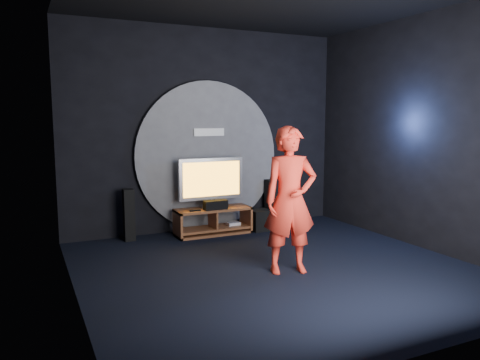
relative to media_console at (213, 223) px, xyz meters
name	(u,v)px	position (x,y,z in m)	size (l,w,h in m)	color
floor	(276,268)	(0.07, -2.05, -0.20)	(5.00, 5.00, 0.00)	black
back_wall	(207,130)	(0.07, 0.45, 1.55)	(5.00, 0.04, 3.50)	black
front_wall	(435,146)	(0.07, -4.55, 1.55)	(5.00, 0.04, 3.50)	black
left_wall	(69,139)	(-2.43, -2.05, 1.55)	(0.04, 5.00, 3.50)	black
right_wall	(423,133)	(2.57, -2.05, 1.55)	(0.04, 5.00, 3.50)	black
wall_disc_panel	(208,156)	(0.07, 0.39, 1.11)	(2.60, 0.11, 2.60)	#515156
media_console	(213,223)	(0.00, 0.00, 0.00)	(1.29, 0.45, 0.45)	brown
tv	(211,181)	(-0.01, 0.07, 0.72)	(1.14, 0.22, 0.84)	#A6A7AE
center_speaker	(216,205)	(-0.01, -0.12, 0.33)	(0.40, 0.15, 0.15)	black
remote	(195,210)	(-0.37, -0.12, 0.27)	(0.18, 0.05, 0.02)	black
tower_speaker_left	(129,215)	(-1.39, 0.19, 0.22)	(0.17, 0.19, 0.84)	black
tower_speaker_right	(271,202)	(1.22, 0.21, 0.22)	(0.17, 0.19, 0.84)	black
subwoofer	(260,220)	(0.84, -0.10, -0.01)	(0.33, 0.33, 0.36)	black
player	(290,200)	(0.15, -2.23, 0.74)	(0.68, 0.45, 1.87)	red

